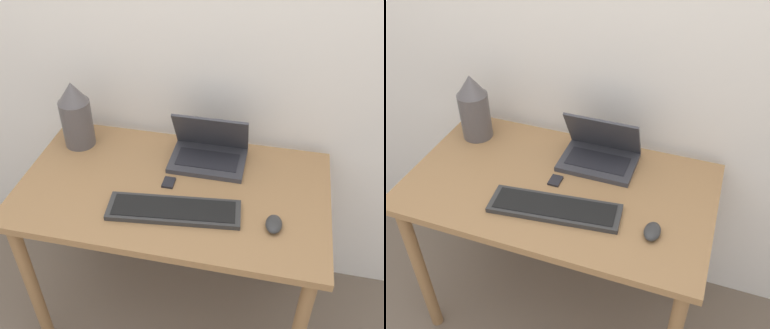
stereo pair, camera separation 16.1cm
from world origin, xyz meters
TOP-DOWN VIEW (x-y plane):
  - wall_back at (0.00, 0.72)m, footprint 6.00×0.05m
  - desk at (0.00, 0.33)m, footprint 1.15×0.66m
  - laptop at (0.10, 0.52)m, footprint 0.29×0.21m
  - keyboard at (0.04, 0.20)m, footprint 0.47×0.18m
  - mouse at (0.38, 0.20)m, footprint 0.06×0.08m
  - vase at (-0.44, 0.51)m, footprint 0.12×0.12m
  - mp3_player at (-0.02, 0.34)m, footprint 0.04×0.06m

SIDE VIEW (x-z plane):
  - desk at x=0.00m, z-range 0.27..1.04m
  - mp3_player at x=-0.02m, z-range 0.77..0.78m
  - keyboard at x=0.04m, z-range 0.77..0.79m
  - mouse at x=0.38m, z-range 0.77..0.80m
  - laptop at x=0.10m, z-range 0.71..0.91m
  - vase at x=-0.44m, z-range 0.76..1.05m
  - wall_back at x=0.00m, z-range 0.00..2.50m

